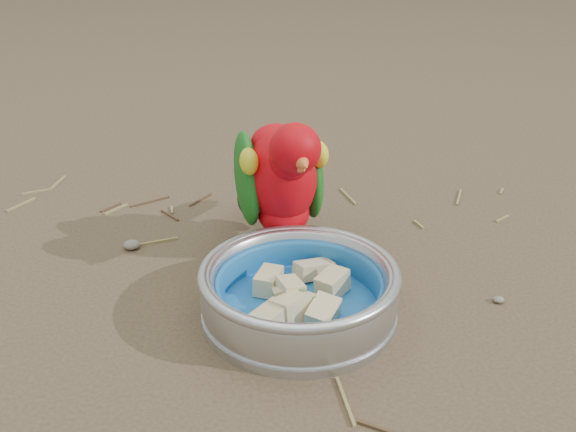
{
  "coord_description": "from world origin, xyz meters",
  "views": [
    {
      "loc": [
        -0.08,
        -0.6,
        0.41
      ],
      "look_at": [
        -0.0,
        0.09,
        0.08
      ],
      "focal_mm": 40.0,
      "sensor_mm": 36.0,
      "label": 1
    }
  ],
  "objects": [
    {
      "name": "ground",
      "position": [
        0.0,
        0.0,
        0.0
      ],
      "size": [
        60.0,
        60.0,
        0.0
      ],
      "primitive_type": "plane",
      "color": "#4C3B2A"
    },
    {
      "name": "food_bowl",
      "position": [
        0.0,
        -0.01,
        0.01
      ],
      "size": [
        0.21,
        0.21,
        0.02
      ],
      "primitive_type": "cylinder",
      "color": "#B2B2BA",
      "rests_on": "ground"
    },
    {
      "name": "bowl_wall",
      "position": [
        0.0,
        -0.01,
        0.04
      ],
      "size": [
        0.21,
        0.21,
        0.04
      ],
      "primitive_type": null,
      "color": "#B2B2BA",
      "rests_on": "food_bowl"
    },
    {
      "name": "fruit_wedges",
      "position": [
        0.0,
        -0.01,
        0.03
      ],
      "size": [
        0.13,
        0.13,
        0.03
      ],
      "primitive_type": null,
      "color": "#CCB486",
      "rests_on": "food_bowl"
    },
    {
      "name": "lory_parrot",
      "position": [
        -0.0,
        0.14,
        0.09
      ],
      "size": [
        0.15,
        0.25,
        0.19
      ],
      "primitive_type": null,
      "rotation": [
        0.0,
        0.0,
        -2.97
      ],
      "color": "#B4030C",
      "rests_on": "ground"
    },
    {
      "name": "ground_debris",
      "position": [
        -0.01,
        0.07,
        0.0
      ],
      "size": [
        0.9,
        0.8,
        0.01
      ],
      "primitive_type": null,
      "color": "olive",
      "rests_on": "ground"
    }
  ]
}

